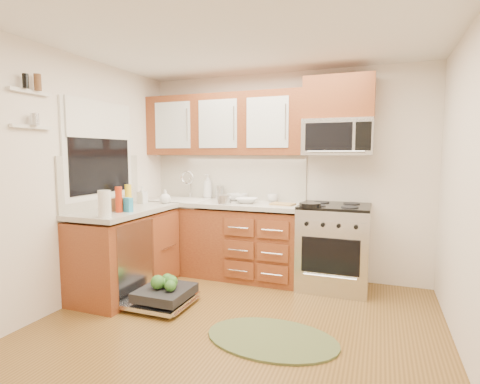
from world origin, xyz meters
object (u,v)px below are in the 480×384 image
at_px(bowl_b, 237,197).
at_px(cup, 273,198).
at_px(upper_cabinets, 223,125).
at_px(sink, 182,209).
at_px(skillet, 310,205).
at_px(cutting_board, 283,204).
at_px(stock_pot, 224,199).
at_px(dishwasher, 162,296).
at_px(microwave, 338,137).
at_px(rug, 272,339).
at_px(paper_towel_roll, 104,204).
at_px(range, 334,247).
at_px(bowl_a, 247,201).

relative_size(bowl_b, cup, 2.11).
height_order(upper_cabinets, sink, upper_cabinets).
bearing_deg(cup, skillet, -39.33).
bearing_deg(sink, upper_cabinets, 16.45).
bearing_deg(cutting_board, stock_pot, -166.82).
xyz_separation_m(upper_cabinets, dishwasher, (-0.13, -1.27, -1.77)).
xyz_separation_m(dishwasher, cutting_board, (0.95, 1.10, 0.83)).
relative_size(microwave, rug, 0.69).
xyz_separation_m(stock_pot, cutting_board, (0.68, 0.16, -0.04)).
height_order(dishwasher, cup, cup).
xyz_separation_m(sink, stock_pot, (0.67, -0.18, 0.18)).
bearing_deg(stock_pot, paper_towel_roll, -117.80).
height_order(range, bowl_b, bowl_b).
bearing_deg(bowl_b, bowl_a, -45.56).
xyz_separation_m(rug, skillet, (0.09, 1.16, 0.96)).
distance_m(dishwasher, stock_pot, 1.32).
bearing_deg(skillet, stock_pot, 176.55).
bearing_deg(microwave, bowl_a, -171.75).
height_order(paper_towel_roll, cup, paper_towel_roll).
xyz_separation_m(dishwasher, rug, (1.22, -0.28, -0.09)).
bearing_deg(upper_cabinets, range, -5.89).
xyz_separation_m(upper_cabinets, rug, (1.08, -1.55, -1.86)).
xyz_separation_m(microwave, sink, (-1.93, -0.13, -0.90)).
bearing_deg(dishwasher, skillet, 33.95).
height_order(bowl_b, cup, cup).
bearing_deg(bowl_b, cutting_board, -17.33).
height_order(skillet, cutting_board, skillet).
bearing_deg(bowl_a, cutting_board, 0.03).
bearing_deg(cutting_board, range, 2.87).
xyz_separation_m(sink, skillet, (1.70, -0.24, 0.17)).
distance_m(cutting_board, cup, 0.29).
relative_size(stock_pot, cutting_board, 0.67).
bearing_deg(dishwasher, stock_pot, 73.71).
bearing_deg(upper_cabinets, dishwasher, -96.04).
xyz_separation_m(rug, paper_towel_roll, (-1.61, -0.04, 1.04)).
bearing_deg(skillet, dishwasher, -146.05).
relative_size(range, rug, 0.87).
xyz_separation_m(sink, bowl_a, (0.90, -0.02, 0.16)).
bearing_deg(bowl_a, upper_cabinets, 154.88).
height_order(dishwasher, stock_pot, stock_pot).
height_order(dishwasher, skillet, skillet).
distance_m(dishwasher, cutting_board, 1.68).
distance_m(rug, skillet, 1.51).
relative_size(sink, dishwasher, 0.89).
bearing_deg(stock_pot, bowl_a, 34.26).
xyz_separation_m(stock_pot, bowl_a, (0.23, 0.16, -0.02)).
distance_m(upper_cabinets, bowl_b, 0.93).
height_order(sink, paper_towel_roll, paper_towel_roll).
bearing_deg(skillet, sink, 171.95).
bearing_deg(cup, upper_cabinets, -175.86).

